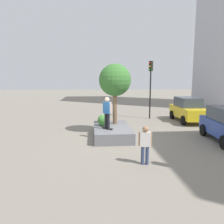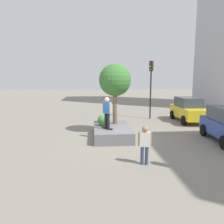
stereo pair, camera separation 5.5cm
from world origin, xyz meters
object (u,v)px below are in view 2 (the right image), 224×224
Objects in this scene: planter_ledge at (112,132)px; plaza_tree at (115,81)px; skateboarder at (107,110)px; traffic_light_median at (151,80)px; pedestrian_crossing at (145,142)px; skateboard at (107,128)px; taxi_cab at (188,109)px.

planter_ledge is 1.01× the size of plaza_tree.
plaza_tree is at bearing 163.17° from planter_ledge.
plaza_tree is 2.33m from skateboarder.
traffic_light_median is at bearing 143.86° from plaza_tree.
planter_ledge is at bearing -167.73° from pedestrian_crossing.
skateboard is 8.56m from taxi_cab.
pedestrian_crossing is (3.83, 1.30, -0.78)m from skateboarder.
pedestrian_crossing reaches higher than planter_ledge.
traffic_light_median is at bearing 146.86° from skateboard.
planter_ledge is 7.63m from traffic_light_median.
planter_ledge is at bearing 152.06° from skateboarder.
skateboarder is at bearing -55.26° from taxi_cab.
taxi_cab is 10.42m from pedestrian_crossing.
plaza_tree is at bearing 158.29° from skateboarder.
plaza_tree is 5.91m from pedestrian_crossing.
taxi_cab reaches higher than skateboard.
plaza_tree is 2.16× the size of skateboarder.
pedestrian_crossing is at bearing 18.80° from skateboarder.
skateboarder reaches higher than pedestrian_crossing.
planter_ledge is at bearing -16.83° from plaza_tree.
traffic_light_median reaches higher than skateboard.
skateboard is 8.15m from traffic_light_median.
skateboard is 1.04m from skateboarder.
skateboarder is (0.00, -0.00, 1.04)m from skateboard.
planter_ledge is 0.77× the size of traffic_light_median.
skateboarder is (1.50, -0.60, -1.68)m from plaza_tree.
planter_ledge is 0.80m from skateboard.
pedestrian_crossing is at bearing 7.57° from plaza_tree.
skateboard is at bearing 90.00° from skateboarder.
planter_ledge is at bearing 152.06° from skateboard.
traffic_light_median is 3.10× the size of pedestrian_crossing.
plaza_tree is 2.36× the size of pedestrian_crossing.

